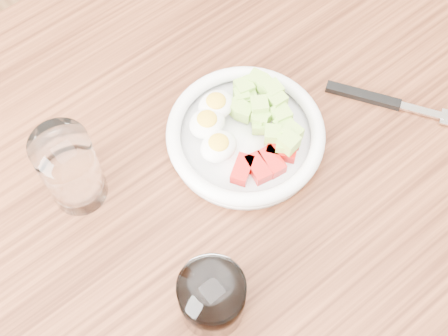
# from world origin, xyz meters

# --- Properties ---
(ground) EXTENTS (4.00, 4.00, 0.00)m
(ground) POSITION_xyz_m (0.00, 0.00, 0.00)
(ground) COLOR brown
(ground) RESTS_ON ground
(dining_table) EXTENTS (1.50, 0.90, 0.77)m
(dining_table) POSITION_xyz_m (0.00, 0.00, 0.67)
(dining_table) COLOR brown
(dining_table) RESTS_ON ground
(bowl) EXTENTS (0.22, 0.22, 0.06)m
(bowl) POSITION_xyz_m (0.05, 0.04, 0.79)
(bowl) COLOR white
(bowl) RESTS_ON dining_table
(fork) EXTENTS (0.14, 0.20, 0.01)m
(fork) POSITION_xyz_m (0.24, -0.04, 0.78)
(fork) COLOR black
(fork) RESTS_ON dining_table
(water_glass) EXTENTS (0.07, 0.07, 0.13)m
(water_glass) POSITION_xyz_m (-0.17, 0.11, 0.83)
(water_glass) COLOR white
(water_glass) RESTS_ON dining_table
(coffee_glass) EXTENTS (0.08, 0.08, 0.09)m
(coffee_glass) POSITION_xyz_m (-0.13, -0.12, 0.81)
(coffee_glass) COLOR white
(coffee_glass) RESTS_ON dining_table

